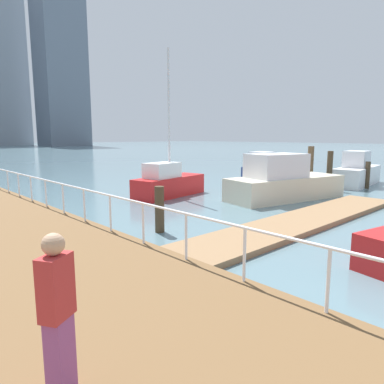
{
  "coord_description": "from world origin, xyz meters",
  "views": [
    {
      "loc": [
        -8.19,
        1.75,
        3.14
      ],
      "look_at": [
        -0.74,
        9.72,
        1.39
      ],
      "focal_mm": 32.71,
      "sensor_mm": 36.0,
      "label": 1
    }
  ],
  "objects_px": {
    "pedestrian_0": "(58,312)",
    "moored_boat_5": "(168,182)",
    "moored_boat_4": "(263,169)",
    "moored_boat_3": "(357,173)",
    "moored_boat_2": "(283,182)"
  },
  "relations": [
    {
      "from": "moored_boat_2",
      "to": "moored_boat_3",
      "type": "distance_m",
      "value": 7.99
    },
    {
      "from": "moored_boat_2",
      "to": "moored_boat_4",
      "type": "bearing_deg",
      "value": 42.49
    },
    {
      "from": "pedestrian_0",
      "to": "moored_boat_5",
      "type": "bearing_deg",
      "value": 46.36
    },
    {
      "from": "moored_boat_5",
      "to": "pedestrian_0",
      "type": "relative_size",
      "value": 4.23
    },
    {
      "from": "moored_boat_4",
      "to": "moored_boat_5",
      "type": "distance_m",
      "value": 9.73
    },
    {
      "from": "moored_boat_2",
      "to": "moored_boat_3",
      "type": "bearing_deg",
      "value": -2.94
    },
    {
      "from": "moored_boat_4",
      "to": "moored_boat_5",
      "type": "height_order",
      "value": "moored_boat_5"
    },
    {
      "from": "moored_boat_4",
      "to": "pedestrian_0",
      "type": "height_order",
      "value": "pedestrian_0"
    },
    {
      "from": "moored_boat_5",
      "to": "moored_boat_2",
      "type": "bearing_deg",
      "value": -51.83
    },
    {
      "from": "moored_boat_2",
      "to": "moored_boat_4",
      "type": "xyz_separation_m",
      "value": [
        6.06,
        5.55,
        -0.1
      ]
    },
    {
      "from": "moored_boat_4",
      "to": "pedestrian_0",
      "type": "relative_size",
      "value": 2.53
    },
    {
      "from": "moored_boat_5",
      "to": "pedestrian_0",
      "type": "distance_m",
      "value": 14.8
    },
    {
      "from": "moored_boat_3",
      "to": "pedestrian_0",
      "type": "xyz_separation_m",
      "value": [
        -21.81,
        -5.68,
        0.54
      ]
    },
    {
      "from": "moored_boat_2",
      "to": "moored_boat_4",
      "type": "relative_size",
      "value": 1.47
    },
    {
      "from": "moored_boat_3",
      "to": "moored_boat_4",
      "type": "height_order",
      "value": "moored_boat_3"
    }
  ]
}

